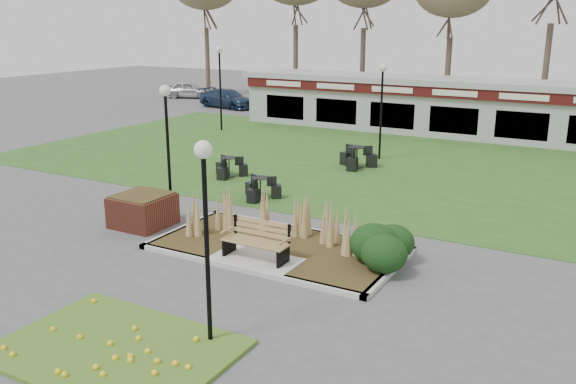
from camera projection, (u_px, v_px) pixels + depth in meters
The scene contains 17 objects.
ground at pixel (252, 266), 14.87m from camera, with size 100.00×100.00×0.00m, color #515154.
lawn at pixel (410, 166), 24.94m from camera, with size 34.00×16.00×0.02m, color #30561B.
flower_bed at pixel (115, 348), 10.99m from camera, with size 4.20×3.00×0.16m.
planting_bed at pixel (324, 243), 15.30m from camera, with size 6.75×3.40×1.27m.
park_bench at pixel (258, 240), 14.92m from camera, with size 1.70×0.66×0.93m.
brick_planter at pixel (143, 210), 17.65m from camera, with size 1.50×1.50×0.95m.
food_pavilion at pixel (461, 107), 31.22m from camera, with size 24.60×3.40×2.90m.
lamp_post_near_right at pixel (205, 199), 10.56m from camera, with size 0.32×0.32×3.82m.
lamp_post_mid_left at pixel (167, 122), 17.76m from camera, with size 0.33×0.33×3.99m.
lamp_post_mid_right at pixel (382, 90), 25.42m from camera, with size 0.34×0.34×4.05m.
lamp_post_far_left at pixel (220, 70), 32.24m from camera, with size 0.37×0.37×4.47m.
bistro_set_a at pixel (357, 161), 24.63m from camera, with size 1.59×1.48×0.85m.
bistro_set_b at pixel (229, 170), 23.23m from camera, with size 1.38×1.28×0.74m.
bistro_set_c at pixel (260, 191), 20.35m from camera, with size 1.36×1.25×0.73m.
car_silver at pixel (190, 90), 46.71m from camera, with size 1.52×3.77×1.28m, color silver.
car_black at pixel (351, 98), 41.70m from camera, with size 1.42×4.07×1.34m, color black.
car_blue at pixel (227, 98), 41.50m from camera, with size 1.77×4.35×1.26m, color navy.
Camera 1 is at (7.53, -11.62, 5.78)m, focal length 38.00 mm.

